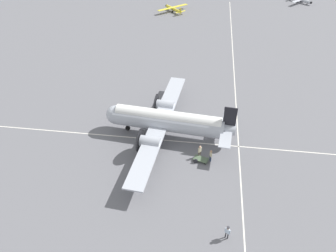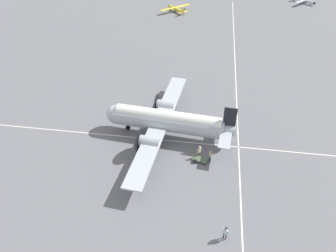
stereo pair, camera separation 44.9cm
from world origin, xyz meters
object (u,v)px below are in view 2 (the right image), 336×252
object	(u,v)px
passenger_boarding	(210,155)
suitcase_near_door	(195,161)
light_aircraft_distant	(305,0)
airliner_main	(165,120)
light_aircraft_taxiing	(176,9)
crew_foreground	(225,232)
ramp_agent	(199,151)
baggage_cart	(201,159)

from	to	relation	value
passenger_boarding	suitcase_near_door	world-z (taller)	passenger_boarding
suitcase_near_door	light_aircraft_distant	world-z (taller)	light_aircraft_distant
airliner_main	passenger_boarding	distance (m)	7.72
passenger_boarding	light_aircraft_taxiing	xyz separation A→B (m)	(-11.01, 54.19, -0.28)
passenger_boarding	suitcase_near_door	xyz separation A→B (m)	(-1.78, -0.56, -0.79)
crew_foreground	suitcase_near_door	world-z (taller)	crew_foreground
crew_foreground	passenger_boarding	bearing A→B (deg)	129.87
passenger_boarding	light_aircraft_taxiing	bearing A→B (deg)	-8.63
passenger_boarding	ramp_agent	world-z (taller)	ramp_agent
suitcase_near_door	passenger_boarding	bearing A→B (deg)	17.36
baggage_cart	light_aircraft_taxiing	size ratio (longest dim) A/B	0.28
baggage_cart	ramp_agent	bearing A→B (deg)	-52.22
crew_foreground	light_aircraft_distant	world-z (taller)	light_aircraft_distant
ramp_agent	light_aircraft_taxiing	distance (m)	54.51
baggage_cart	light_aircraft_distant	distance (m)	70.32
suitcase_near_door	light_aircraft_taxiing	bearing A→B (deg)	99.57
crew_foreground	light_aircraft_taxiing	xyz separation A→B (m)	(-12.89, 64.93, -0.32)
crew_foreground	baggage_cart	size ratio (longest dim) A/B	0.86
baggage_cart	light_aircraft_distant	size ratio (longest dim) A/B	0.28
ramp_agent	light_aircraft_taxiing	world-z (taller)	ramp_agent
baggage_cart	light_aircraft_distant	world-z (taller)	light_aircraft_distant
ramp_agent	light_aircraft_distant	world-z (taller)	ramp_agent
light_aircraft_distant	baggage_cart	bearing A→B (deg)	-68.32
passenger_boarding	light_aircraft_distant	xyz separation A→B (m)	(23.05, 65.90, -0.28)
airliner_main	light_aircraft_distant	xyz separation A→B (m)	(29.34, 61.69, -1.79)
crew_foreground	ramp_agent	distance (m)	11.74
ramp_agent	suitcase_near_door	world-z (taller)	ramp_agent
passenger_boarding	airliner_main	bearing A→B (deg)	36.13
ramp_agent	light_aircraft_distant	size ratio (longest dim) A/B	0.25
passenger_boarding	ramp_agent	xyz separation A→B (m)	(-1.39, 0.55, 0.06)
ramp_agent	suitcase_near_door	xyz separation A→B (m)	(-0.39, -1.10, -0.85)
light_aircraft_taxiing	ramp_agent	bearing A→B (deg)	147.36
airliner_main	suitcase_near_door	bearing A→B (deg)	138.94
suitcase_near_door	light_aircraft_taxiing	size ratio (longest dim) A/B	0.08
light_aircraft_taxiing	crew_foreground	bearing A→B (deg)	148.42
airliner_main	ramp_agent	xyz separation A→B (m)	(4.90, -3.66, -1.44)
passenger_boarding	suitcase_near_door	distance (m)	2.03
crew_foreground	suitcase_near_door	size ratio (longest dim) A/B	3.13
baggage_cart	light_aircraft_distant	xyz separation A→B (m)	(24.19, 66.03, 0.49)
light_aircraft_distant	light_aircraft_taxiing	world-z (taller)	light_aircraft_taxiing
crew_foreground	light_aircraft_taxiing	world-z (taller)	light_aircraft_taxiing
crew_foreground	passenger_boarding	xyz separation A→B (m)	(-1.88, 10.74, -0.04)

